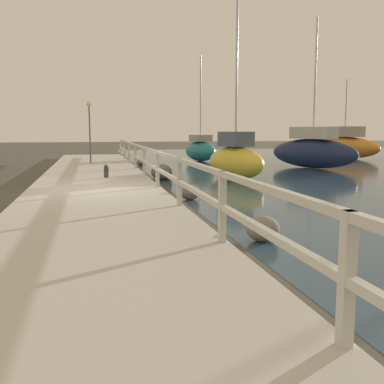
{
  "coord_description": "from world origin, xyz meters",
  "views": [
    {
      "loc": [
        -0.07,
        -12.58,
        1.84
      ],
      "look_at": [
        2.17,
        -2.58,
        0.43
      ],
      "focal_mm": 42.0,
      "sensor_mm": 36.0,
      "label": 1
    }
  ],
  "objects_px": {
    "sailboat_teal": "(201,150)",
    "sailboat_yellow": "(236,159)",
    "sailboat_navy": "(313,151)",
    "dock_lamp": "(89,117)",
    "sailboat_orange": "(344,145)",
    "mooring_bollard": "(106,171)"
  },
  "relations": [
    {
      "from": "dock_lamp",
      "to": "sailboat_yellow",
      "type": "height_order",
      "value": "sailboat_yellow"
    },
    {
      "from": "sailboat_orange",
      "to": "dock_lamp",
      "type": "bearing_deg",
      "value": -178.38
    },
    {
      "from": "sailboat_yellow",
      "to": "sailboat_orange",
      "type": "xyz_separation_m",
      "value": [
        11.06,
        10.72,
        0.09
      ]
    },
    {
      "from": "sailboat_navy",
      "to": "sailboat_yellow",
      "type": "relative_size",
      "value": 0.88
    },
    {
      "from": "sailboat_teal",
      "to": "sailboat_yellow",
      "type": "relative_size",
      "value": 0.76
    },
    {
      "from": "sailboat_teal",
      "to": "sailboat_yellow",
      "type": "distance_m",
      "value": 9.97
    },
    {
      "from": "sailboat_yellow",
      "to": "sailboat_orange",
      "type": "height_order",
      "value": "sailboat_yellow"
    },
    {
      "from": "sailboat_yellow",
      "to": "sailboat_teal",
      "type": "bearing_deg",
      "value": 68.74
    },
    {
      "from": "sailboat_navy",
      "to": "dock_lamp",
      "type": "bearing_deg",
      "value": 143.31
    },
    {
      "from": "mooring_bollard",
      "to": "sailboat_yellow",
      "type": "xyz_separation_m",
      "value": [
        4.86,
        0.72,
        0.3
      ]
    },
    {
      "from": "sailboat_teal",
      "to": "mooring_bollard",
      "type": "bearing_deg",
      "value": -130.73
    },
    {
      "from": "sailboat_navy",
      "to": "sailboat_orange",
      "type": "height_order",
      "value": "sailboat_navy"
    },
    {
      "from": "sailboat_teal",
      "to": "sailboat_yellow",
      "type": "xyz_separation_m",
      "value": [
        -1.05,
        -9.92,
        0.07
      ]
    },
    {
      "from": "dock_lamp",
      "to": "sailboat_navy",
      "type": "xyz_separation_m",
      "value": [
        10.58,
        -2.47,
        -1.61
      ]
    },
    {
      "from": "dock_lamp",
      "to": "mooring_bollard",
      "type": "bearing_deg",
      "value": -85.75
    },
    {
      "from": "sailboat_yellow",
      "to": "dock_lamp",
      "type": "bearing_deg",
      "value": 115.18
    },
    {
      "from": "mooring_bollard",
      "to": "sailboat_teal",
      "type": "xyz_separation_m",
      "value": [
        5.91,
        10.64,
        0.22
      ]
    },
    {
      "from": "mooring_bollard",
      "to": "sailboat_navy",
      "type": "bearing_deg",
      "value": 24.46
    },
    {
      "from": "mooring_bollard",
      "to": "sailboat_teal",
      "type": "bearing_deg",
      "value": 60.96
    },
    {
      "from": "mooring_bollard",
      "to": "dock_lamp",
      "type": "height_order",
      "value": "dock_lamp"
    },
    {
      "from": "sailboat_teal",
      "to": "sailboat_orange",
      "type": "bearing_deg",
      "value": -7.13
    },
    {
      "from": "sailboat_navy",
      "to": "sailboat_yellow",
      "type": "xyz_separation_m",
      "value": [
        -5.2,
        -3.85,
        -0.09
      ]
    }
  ]
}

